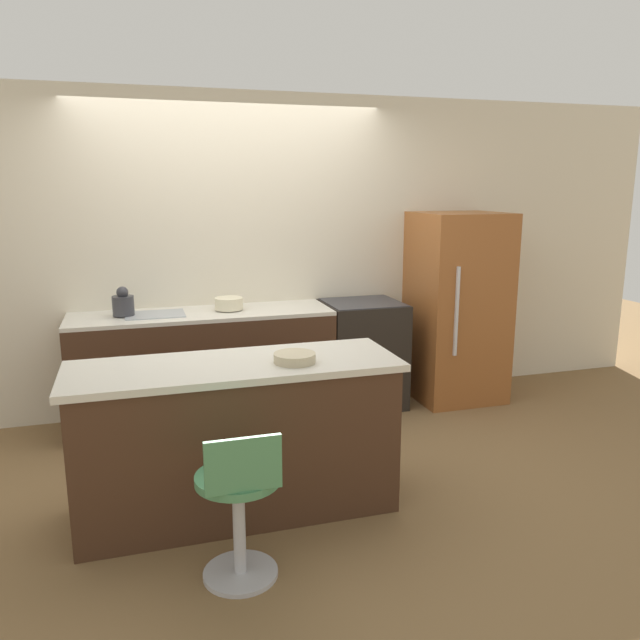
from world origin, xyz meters
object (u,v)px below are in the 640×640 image
(mixing_bowl, at_px, (229,303))
(refrigerator, at_px, (457,307))
(stool_chair, at_px, (239,506))
(kettle, at_px, (123,304))
(oven_range, at_px, (362,354))

(mixing_bowl, bearing_deg, refrigerator, -1.97)
(stool_chair, height_order, kettle, kettle)
(refrigerator, relative_size, kettle, 7.45)
(kettle, xyz_separation_m, mixing_bowl, (0.80, 0.00, -0.04))
(refrigerator, height_order, kettle, refrigerator)
(kettle, bearing_deg, mixing_bowl, 0.00)
(oven_range, distance_m, kettle, 2.00)
(refrigerator, distance_m, mixing_bowl, 1.99)
(oven_range, distance_m, mixing_bowl, 1.23)
(refrigerator, xyz_separation_m, stool_chair, (-2.29, -2.09, -0.43))
(stool_chair, relative_size, kettle, 3.58)
(refrigerator, relative_size, stool_chair, 2.08)
(oven_range, height_order, kettle, kettle)
(kettle, bearing_deg, refrigerator, -1.41)
(oven_range, distance_m, stool_chair, 2.57)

